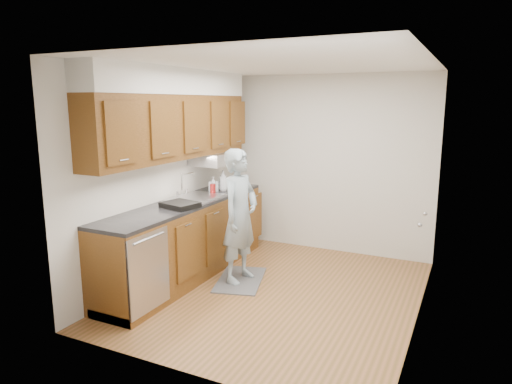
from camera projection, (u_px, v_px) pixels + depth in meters
floor at (277, 292)px, 5.16m from camera, size 3.50×3.50×0.00m
ceiling at (279, 64)px, 4.67m from camera, size 3.50×3.50×0.00m
wall_left at (165, 174)px, 5.55m from camera, size 0.02×3.50×2.50m
wall_right at (425, 196)px, 4.28m from camera, size 0.02×3.50×2.50m
wall_back at (326, 164)px, 6.46m from camera, size 3.00×0.02×2.50m
counter at (187, 238)px, 5.57m from camera, size 0.64×2.80×1.30m
upper_cabinets at (177, 116)px, 5.39m from camera, size 0.47×2.80×1.21m
closet_door at (426, 212)px, 4.59m from camera, size 0.02×1.22×2.05m
floor_mat at (240, 280)px, 5.50m from camera, size 0.73×0.98×0.02m
person at (240, 207)px, 5.33m from camera, size 0.49×0.67×1.79m
soap_bottle_a at (223, 180)px, 6.15m from camera, size 0.15×0.15×0.28m
soap_bottle_b at (213, 184)px, 6.07m from camera, size 0.10×0.10×0.21m
soap_bottle_c at (222, 183)px, 6.23m from camera, size 0.19×0.19×0.18m
soda_can at (213, 189)px, 5.92m from camera, size 0.10×0.10×0.13m
dish_rack at (180, 205)px, 5.17m from camera, size 0.44×0.40×0.06m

